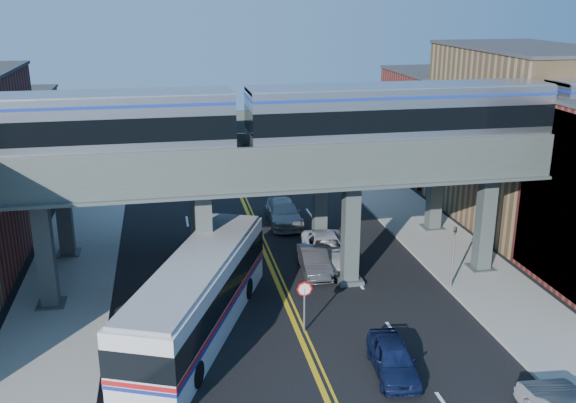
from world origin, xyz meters
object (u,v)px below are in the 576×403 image
(stop_sign, at_px, (304,298))
(car_lane_d, at_px, (283,212))
(traffic_signal, at_px, (453,250))
(car_lane_c, at_px, (326,249))
(car_lane_a, at_px, (393,358))
(transit_train, at_px, (400,116))
(car_lane_b, at_px, (314,261))
(transit_bus, at_px, (198,297))

(stop_sign, relative_size, car_lane_d, 0.49)
(traffic_signal, bearing_deg, car_lane_d, 119.50)
(car_lane_c, bearing_deg, car_lane_a, -84.89)
(stop_sign, bearing_deg, car_lane_c, 68.82)
(transit_train, height_order, stop_sign, transit_train)
(transit_train, xyz_separation_m, traffic_signal, (2.70, -2.00, -7.07))
(car_lane_b, relative_size, car_lane_d, 0.80)
(traffic_signal, bearing_deg, transit_bus, -171.74)
(traffic_signal, height_order, transit_bus, traffic_signal)
(car_lane_a, relative_size, car_lane_b, 0.98)
(transit_bus, distance_m, car_lane_d, 15.96)
(car_lane_c, bearing_deg, stop_sign, -105.05)
(transit_train, bearing_deg, car_lane_c, 134.13)
(transit_train, distance_m, car_lane_b, 9.72)
(car_lane_b, distance_m, car_lane_c, 1.89)
(car_lane_b, bearing_deg, car_lane_d, 94.59)
(car_lane_c, bearing_deg, transit_bus, -132.45)
(stop_sign, bearing_deg, transit_train, 38.91)
(car_lane_c, distance_m, car_lane_d, 7.33)
(transit_train, xyz_separation_m, car_lane_d, (-4.29, 10.36, -8.58))
(transit_train, relative_size, stop_sign, 18.93)
(traffic_signal, height_order, car_lane_b, traffic_signal)
(car_lane_b, bearing_deg, transit_bus, -137.80)
(transit_bus, bearing_deg, car_lane_b, -28.95)
(transit_train, bearing_deg, transit_bus, -160.21)
(car_lane_b, xyz_separation_m, car_lane_d, (-0.16, 8.77, 0.07))
(transit_train, distance_m, stop_sign, 11.01)
(transit_bus, bearing_deg, traffic_signal, -59.33)
(car_lane_c, relative_size, car_lane_d, 1.03)
(transit_bus, xyz_separation_m, car_lane_b, (7.01, 5.60, -1.10))
(transit_train, xyz_separation_m, car_lane_c, (-3.04, 3.14, -8.59))
(stop_sign, bearing_deg, car_lane_b, 72.64)
(traffic_signal, relative_size, car_lane_b, 0.95)
(transit_train, distance_m, car_lane_c, 9.64)
(car_lane_a, bearing_deg, traffic_signal, 56.55)
(transit_bus, relative_size, car_lane_b, 3.20)
(traffic_signal, distance_m, transit_bus, 14.00)
(car_lane_a, xyz_separation_m, car_lane_d, (-1.03, 19.57, 0.06))
(stop_sign, bearing_deg, transit_bus, 168.68)
(stop_sign, distance_m, traffic_signal, 9.41)
(stop_sign, xyz_separation_m, traffic_signal, (8.90, 3.00, 0.54))
(car_lane_c, height_order, car_lane_d, car_lane_d)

